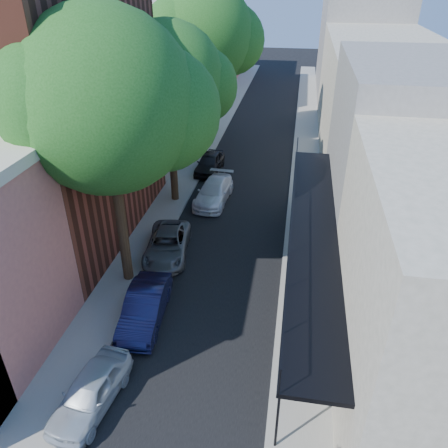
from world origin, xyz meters
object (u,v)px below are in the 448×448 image
at_px(oak_mid, 176,81).
at_px(parked_car_d, 214,192).
at_px(parked_car_b, 145,307).
at_px(parked_car_e, 210,163).
at_px(parked_car_a, 91,392).
at_px(parked_car_c, 167,244).
at_px(oak_far, 210,35).
at_px(oak_near, 119,105).

xyz_separation_m(oak_mid, parked_car_d, (1.96, 0.06, -6.42)).
relative_size(parked_car_b, parked_car_e, 1.05).
bearing_deg(parked_car_a, parked_car_c, 97.29).
distance_m(oak_mid, parked_car_c, 8.86).
bearing_deg(oak_mid, parked_car_e, 79.58).
bearing_deg(oak_far, parked_car_c, -87.13).
height_order(oak_mid, parked_car_e, oak_mid).
distance_m(parked_car_a, parked_car_d, 14.83).
height_order(oak_mid, oak_far, oak_far).
bearing_deg(oak_far, parked_car_b, -86.56).
bearing_deg(oak_mid, parked_car_b, -83.31).
xyz_separation_m(oak_near, parked_car_e, (0.77, 12.42, -7.23)).
xyz_separation_m(oak_far, parked_car_d, (1.90, -8.98, -7.63)).
distance_m(oak_near, parked_car_d, 10.98).
xyz_separation_m(oak_mid, parked_car_b, (1.25, -10.65, -6.39)).
distance_m(parked_car_c, parked_car_e, 10.46).
relative_size(oak_far, parked_car_d, 2.73).
distance_m(parked_car_b, parked_car_c, 4.67).
relative_size(parked_car_a, parked_car_b, 0.88).
bearing_deg(parked_car_e, parked_car_a, -87.15).
height_order(oak_far, parked_car_c, oak_far).
height_order(parked_car_a, parked_car_d, parked_car_d).
relative_size(parked_car_c, parked_car_e, 1.11).
distance_m(oak_far, parked_car_c, 16.90).
bearing_deg(parked_car_a, oak_near, 103.76).
bearing_deg(parked_car_e, oak_near, -90.68).
height_order(parked_car_b, parked_car_c, parked_car_b).
bearing_deg(oak_far, parked_car_d, -78.05).
height_order(parked_car_a, parked_car_c, parked_car_a).
xyz_separation_m(oak_near, parked_car_b, (1.20, -2.68, -7.22)).
bearing_deg(parked_car_a, oak_far, 99.11).
distance_m(oak_near, parked_car_e, 14.39).
distance_m(oak_mid, parked_car_b, 12.49).
relative_size(oak_far, parked_car_a, 3.37).
bearing_deg(parked_car_b, parked_car_e, 87.15).
distance_m(oak_far, parked_car_d, 11.94).
relative_size(parked_car_a, parked_car_e, 0.92).
relative_size(oak_far, parked_car_e, 3.10).
distance_m(parked_car_c, parked_car_d, 6.17).
bearing_deg(oak_near, parked_car_a, -83.53).
height_order(oak_near, oak_mid, oak_near).
height_order(oak_near, oak_far, oak_far).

